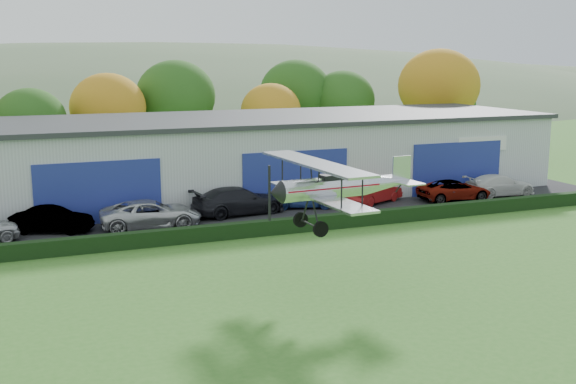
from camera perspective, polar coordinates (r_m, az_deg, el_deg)
name	(u,v)px	position (r m, az deg, el deg)	size (l,w,h in m)	color
ground	(413,358)	(22.86, 10.23, -13.26)	(300.00, 300.00, 0.00)	#346B21
apron	(271,213)	(42.16, -1.37, -1.72)	(48.00, 9.00, 0.05)	black
hedge	(302,224)	(37.73, 1.16, -2.66)	(46.00, 0.60, 0.80)	black
hangar	(263,154)	(48.82, -2.03, 3.17)	(40.60, 12.60, 5.30)	#B2B7BC
tree_belt	(166,102)	(59.56, -9.99, 7.28)	(75.70, 13.22, 10.12)	#3D2614
distant_hills	(50,162)	(159.31, -18.98, 2.36)	(430.00, 196.00, 56.00)	#4C6642
car_1	(52,220)	(39.36, -18.83, -2.17)	(1.47, 4.22, 1.39)	gray
car_2	(151,214)	(39.03, -11.18, -1.78)	(2.55, 5.52, 1.54)	silver
car_3	(239,201)	(41.65, -4.08, -0.71)	(2.31, 5.68, 1.65)	black
car_4	(301,196)	(43.39, 1.10, -0.33)	(1.74, 4.32, 1.47)	navy
car_5	(374,192)	(45.14, 7.10, 0.00)	(1.49, 4.29, 1.41)	maroon
car_6	(454,190)	(46.89, 13.50, 0.15)	(2.24, 4.86, 1.35)	gray
car_7	(500,185)	(49.32, 17.00, 0.55)	(2.01, 4.93, 1.43)	silver
biplane	(336,185)	(28.03, 3.98, 0.59)	(6.56, 7.52, 2.81)	silver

